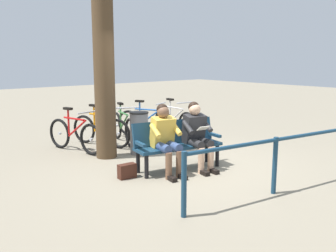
% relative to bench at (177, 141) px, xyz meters
% --- Properties ---
extents(ground_plane, '(40.00, 40.00, 0.00)m').
position_rel_bench_xyz_m(ground_plane, '(-0.23, 0.17, -0.51)').
color(ground_plane, gray).
extents(bench, '(1.66, 0.77, 0.87)m').
position_rel_bench_xyz_m(bench, '(0.00, 0.00, 0.00)').
color(bench, navy).
rests_on(bench, ground).
extents(person_reading, '(0.54, 0.81, 1.20)m').
position_rel_bench_xyz_m(person_reading, '(-0.29, 0.22, 0.16)').
color(person_reading, '#262628').
rests_on(person_reading, ground).
extents(person_companion, '(0.54, 0.81, 1.20)m').
position_rel_bench_xyz_m(person_companion, '(0.34, 0.10, 0.16)').
color(person_companion, gold).
rests_on(person_companion, ground).
extents(handbag, '(0.31, 0.17, 0.24)m').
position_rel_bench_xyz_m(handbag, '(0.99, -0.11, -0.39)').
color(handbag, '#3F1E14').
rests_on(handbag, ground).
extents(tree_trunk, '(0.41, 0.41, 4.02)m').
position_rel_bench_xyz_m(tree_trunk, '(0.57, -1.49, 1.50)').
color(tree_trunk, '#4C3823').
rests_on(tree_trunk, ground).
extents(litter_bin, '(0.40, 0.40, 0.88)m').
position_rel_bench_xyz_m(litter_bin, '(-0.11, -1.31, -0.07)').
color(litter_bin, slate).
rests_on(litter_bin, ground).
extents(bicycle_silver, '(0.48, 1.68, 0.94)m').
position_rel_bench_xyz_m(bicycle_silver, '(-1.91, -2.26, -0.15)').
color(bicycle_silver, black).
rests_on(bicycle_silver, ground).
extents(bicycle_black, '(0.75, 1.56, 0.94)m').
position_rel_bench_xyz_m(bicycle_black, '(-1.15, -2.46, -0.15)').
color(bicycle_black, black).
rests_on(bicycle_black, ground).
extents(bicycle_blue, '(0.60, 1.63, 0.94)m').
position_rel_bench_xyz_m(bicycle_blue, '(-0.39, -2.34, -0.15)').
color(bicycle_blue, black).
rests_on(bicycle_blue, ground).
extents(bicycle_orange, '(0.66, 1.61, 0.94)m').
position_rel_bench_xyz_m(bicycle_orange, '(0.15, -2.44, -0.15)').
color(bicycle_orange, black).
rests_on(bicycle_orange, ground).
extents(bicycle_red, '(0.56, 1.65, 0.94)m').
position_rel_bench_xyz_m(bicycle_red, '(0.85, -2.31, -0.15)').
color(bicycle_red, black).
rests_on(bicycle_red, ground).
extents(railing_fence, '(3.22, 0.55, 0.85)m').
position_rel_bench_xyz_m(railing_fence, '(-0.27, 1.87, 0.09)').
color(railing_fence, navy).
rests_on(railing_fence, ground).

